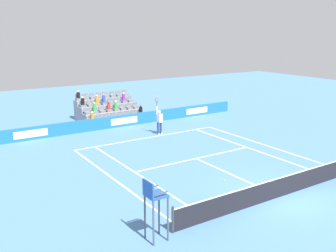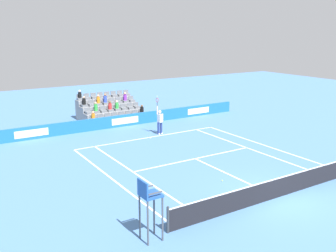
% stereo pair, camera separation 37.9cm
% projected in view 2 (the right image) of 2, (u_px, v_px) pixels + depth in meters
% --- Properties ---
extents(ground_plane, '(80.00, 80.00, 0.00)m').
position_uv_depth(ground_plane, '(278.00, 197.00, 17.53)').
color(ground_plane, '#4C7AB2').
extents(line_baseline, '(10.97, 0.10, 0.01)m').
position_uv_depth(line_baseline, '(149.00, 137.00, 27.29)').
color(line_baseline, white).
rests_on(line_baseline, ground).
extents(line_service, '(8.23, 0.10, 0.01)m').
position_uv_depth(line_service, '(195.00, 159.00, 22.78)').
color(line_service, white).
rests_on(line_service, ground).
extents(line_centre_service, '(0.10, 6.40, 0.01)m').
position_uv_depth(line_centre_service, '(231.00, 175.00, 20.16)').
color(line_centre_service, white).
rests_on(line_centre_service, ground).
extents(line_singles_sideline_left, '(0.10, 11.89, 0.01)m').
position_uv_depth(line_singles_sideline_left, '(137.00, 175.00, 20.28)').
color(line_singles_sideline_left, white).
rests_on(line_singles_sideline_left, ground).
extents(line_singles_sideline_right, '(0.10, 11.89, 0.01)m').
position_uv_depth(line_singles_sideline_right, '(252.00, 149.00, 24.54)').
color(line_singles_sideline_right, white).
rests_on(line_singles_sideline_right, ground).
extents(line_doubles_sideline_left, '(0.10, 11.89, 0.01)m').
position_uv_depth(line_doubles_sideline_left, '(113.00, 180.00, 19.58)').
color(line_doubles_sideline_left, white).
rests_on(line_doubles_sideline_left, ground).
extents(line_doubles_sideline_right, '(0.10, 11.89, 0.01)m').
position_uv_depth(line_doubles_sideline_right, '(267.00, 146.00, 25.25)').
color(line_doubles_sideline_right, white).
rests_on(line_doubles_sideline_right, ground).
extents(line_centre_mark, '(0.10, 0.20, 0.01)m').
position_uv_depth(line_centre_mark, '(150.00, 138.00, 27.21)').
color(line_centre_mark, white).
rests_on(line_centre_mark, ground).
extents(sponsor_barrier, '(21.52, 0.22, 0.91)m').
position_uv_depth(sponsor_barrier, '(125.00, 120.00, 30.43)').
color(sponsor_barrier, '#1E66AD').
rests_on(sponsor_barrier, ground).
extents(tennis_net, '(11.97, 0.10, 1.07)m').
position_uv_depth(tennis_net, '(279.00, 187.00, 17.41)').
color(tennis_net, '#33383D').
rests_on(tennis_net, ground).
extents(tennis_player, '(0.53, 0.38, 2.85)m').
position_uv_depth(tennis_player, '(160.00, 121.00, 27.94)').
color(tennis_player, navy).
rests_on(tennis_player, ground).
extents(umpire_chair, '(0.70, 0.70, 2.34)m').
position_uv_depth(umpire_chair, '(149.00, 201.00, 13.62)').
color(umpire_chair, '#474C54').
rests_on(umpire_chair, ground).
extents(stadium_stand, '(4.96, 3.80, 2.54)m').
position_uv_depth(stadium_stand, '(109.00, 111.00, 32.78)').
color(stadium_stand, gray).
rests_on(stadium_stand, ground).
extents(loose_tennis_ball, '(0.07, 0.07, 0.07)m').
position_uv_depth(loose_tennis_ball, '(222.00, 181.00, 19.37)').
color(loose_tennis_ball, '#D1E533').
rests_on(loose_tennis_ball, ground).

